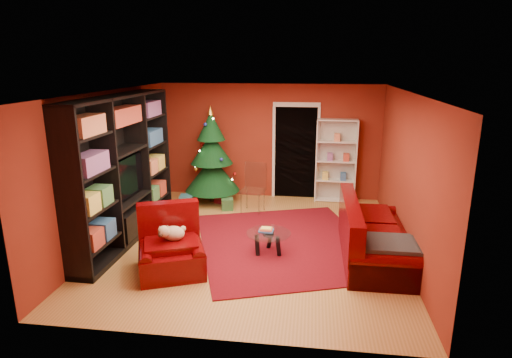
# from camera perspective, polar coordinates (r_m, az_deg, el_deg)

# --- Properties ---
(floor) EXTENTS (5.00, 5.50, 0.05)m
(floor) POSITION_cam_1_polar(r_m,az_deg,el_deg) (7.60, -0.40, -8.64)
(floor) COLOR #AF7A3A
(floor) RESTS_ON ground
(ceiling) EXTENTS (5.00, 5.50, 0.05)m
(ceiling) POSITION_cam_1_polar(r_m,az_deg,el_deg) (6.96, -0.45, 11.72)
(ceiling) COLOR silver
(ceiling) RESTS_ON wall_back
(wall_back) EXTENTS (5.00, 0.05, 2.60)m
(wall_back) POSITION_cam_1_polar(r_m,az_deg,el_deg) (9.86, 1.84, 5.04)
(wall_back) COLOR maroon
(wall_back) RESTS_ON ground
(wall_left) EXTENTS (0.05, 5.50, 2.60)m
(wall_left) POSITION_cam_1_polar(r_m,az_deg,el_deg) (7.91, -18.85, 1.63)
(wall_left) COLOR maroon
(wall_left) RESTS_ON ground
(wall_right) EXTENTS (0.05, 5.50, 2.60)m
(wall_right) POSITION_cam_1_polar(r_m,az_deg,el_deg) (7.27, 19.70, 0.37)
(wall_right) COLOR maroon
(wall_right) RESTS_ON ground
(doorway) EXTENTS (1.06, 0.60, 2.16)m
(doorway) POSITION_cam_1_polar(r_m,az_deg,el_deg) (9.82, 5.29, 3.45)
(doorway) COLOR black
(doorway) RESTS_ON floor
(rug) EXTENTS (3.72, 4.02, 0.02)m
(rug) POSITION_cam_1_polar(r_m,az_deg,el_deg) (7.57, 3.78, -8.50)
(rug) COLOR maroon
(rug) RESTS_ON floor
(media_unit) EXTENTS (0.57, 3.32, 2.54)m
(media_unit) POSITION_cam_1_polar(r_m,az_deg,el_deg) (7.74, -17.44, 1.20)
(media_unit) COLOR black
(media_unit) RESTS_ON floor
(christmas_tree) EXTENTS (1.43, 1.43, 2.18)m
(christmas_tree) POSITION_cam_1_polar(r_m,az_deg,el_deg) (9.50, -5.93, 3.06)
(christmas_tree) COLOR black
(christmas_tree) RESTS_ON floor
(gift_box_teal) EXTENTS (0.31, 0.31, 0.28)m
(gift_box_teal) POSITION_cam_1_polar(r_m,az_deg,el_deg) (9.42, -9.24, -2.95)
(gift_box_teal) COLOR #226278
(gift_box_teal) RESTS_ON floor
(gift_box_green) EXTENTS (0.30, 0.30, 0.25)m
(gift_box_green) POSITION_cam_1_polar(r_m,az_deg,el_deg) (9.18, -3.84, -3.36)
(gift_box_green) COLOR #275B2B
(gift_box_green) RESTS_ON floor
(gift_box_red) EXTENTS (0.28, 0.28, 0.21)m
(gift_box_red) POSITION_cam_1_polar(r_m,az_deg,el_deg) (9.65, -4.78, -2.54)
(gift_box_red) COLOR maroon
(gift_box_red) RESTS_ON floor
(white_bookshelf) EXTENTS (0.89, 0.34, 1.91)m
(white_bookshelf) POSITION_cam_1_polar(r_m,az_deg,el_deg) (9.70, 10.60, 2.36)
(white_bookshelf) COLOR white
(white_bookshelf) RESTS_ON floor
(armchair) EXTENTS (1.33, 1.33, 0.80)m
(armchair) POSITION_cam_1_polar(r_m,az_deg,el_deg) (6.57, -11.26, -8.90)
(armchair) COLOR #440204
(armchair) RESTS_ON rug
(dog) EXTENTS (0.48, 0.43, 0.26)m
(dog) POSITION_cam_1_polar(r_m,az_deg,el_deg) (6.54, -10.94, -7.13)
(dog) COLOR beige
(dog) RESTS_ON armchair
(sofa) EXTENTS (1.01, 2.23, 0.96)m
(sofa) POSITION_cam_1_polar(r_m,az_deg,el_deg) (7.11, 15.64, -6.59)
(sofa) COLOR #440204
(sofa) RESTS_ON rug
(coffee_table) EXTENTS (0.75, 0.75, 0.45)m
(coffee_table) POSITION_cam_1_polar(r_m,az_deg,el_deg) (7.11, 1.68, -8.51)
(coffee_table) COLOR gray
(coffee_table) RESTS_ON rug
(acrylic_chair) EXTENTS (0.56, 0.59, 0.93)m
(acrylic_chair) POSITION_cam_1_polar(r_m,az_deg,el_deg) (8.92, -0.44, -1.58)
(acrylic_chair) COLOR #66605B
(acrylic_chair) RESTS_ON rug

